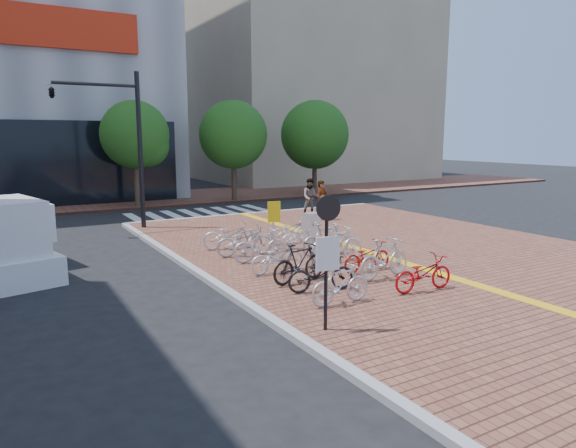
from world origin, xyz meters
TOP-DOWN VIEW (x-y plane):
  - ground at (0.00, 0.00)m, footprint 120.00×120.00m
  - sidewalk at (3.00, -5.00)m, footprint 14.00×34.00m
  - tactile_strip at (2.00, -5.00)m, footprint 0.40×34.00m
  - kerb_west at (-4.00, -5.00)m, footprint 0.25×34.00m
  - kerb_north at (3.00, 12.00)m, footprint 14.00×0.25m
  - far_sidewalk at (0.00, 21.00)m, footprint 70.00×8.00m
  - building_beige at (18.00, 32.00)m, footprint 20.00×18.00m
  - crosswalk at (0.50, 14.00)m, footprint 7.50×4.00m
  - street_trees at (5.04, 17.45)m, footprint 16.20×4.60m
  - bike_0 at (-2.13, -2.42)m, footprint 1.64×0.48m
  - bike_1 at (-1.95, -1.31)m, footprint 1.90×0.97m
  - bike_2 at (-2.01, -0.33)m, footprint 1.88×0.81m
  - bike_3 at (-2.05, 0.87)m, footprint 1.82×0.72m
  - bike_4 at (-1.89, 2.27)m, footprint 1.87×0.72m
  - bike_5 at (-1.96, 3.29)m, footprint 2.02×0.95m
  - bike_6 at (-1.95, 4.52)m, footprint 2.05×1.06m
  - bike_7 at (0.34, -2.63)m, footprint 1.83×0.74m
  - bike_8 at (0.28, -1.18)m, footprint 1.98×0.77m
  - bike_9 at (0.33, -0.34)m, footprint 1.74×0.67m
  - bike_10 at (0.26, 1.10)m, footprint 1.95×0.71m
  - bike_11 at (0.46, 1.99)m, footprint 1.86×0.63m
  - bike_12 at (0.30, 3.35)m, footprint 1.80×0.80m
  - bike_13 at (0.44, 4.34)m, footprint 1.94×0.93m
  - pedestrian_a at (4.46, 8.27)m, footprint 0.80×0.66m
  - pedestrian_b at (4.72, 9.67)m, footprint 1.14×1.06m
  - utility_box at (0.85, 3.54)m, footprint 0.63×0.51m
  - yellow_sign at (-0.61, 3.75)m, footprint 0.46×0.15m
  - notice_sign at (-3.37, -3.64)m, footprint 0.52×0.16m
  - traffic_light_pole at (-5.03, 10.49)m, footprint 3.57×1.38m
  - box_truck at (-8.83, 4.81)m, footprint 2.73×4.42m

SIDE VIEW (x-z plane):
  - ground at x=0.00m, z-range 0.00..0.00m
  - crosswalk at x=0.50m, z-range 0.00..0.01m
  - sidewalk at x=3.00m, z-range 0.00..0.15m
  - far_sidewalk at x=0.00m, z-range 0.00..0.15m
  - kerb_west at x=-4.00m, z-range 0.00..0.15m
  - kerb_north at x=3.00m, z-range 0.00..0.15m
  - tactile_strip at x=2.00m, z-range 0.15..0.16m
  - bike_9 at x=0.33m, z-range 0.15..1.05m
  - bike_12 at x=0.30m, z-range 0.15..1.07m
  - bike_3 at x=-2.05m, z-range 0.15..1.09m
  - bike_7 at x=0.34m, z-range 0.15..1.09m
  - bike_1 at x=-1.95m, z-range 0.15..1.10m
  - bike_13 at x=0.44m, z-range 0.15..1.13m
  - bike_0 at x=-2.13m, z-range 0.15..1.13m
  - bike_5 at x=-1.96m, z-range 0.15..1.17m
  - bike_6 at x=-1.95m, z-range 0.15..1.17m
  - bike_4 at x=-1.89m, z-range 0.15..1.24m
  - bike_2 at x=-2.01m, z-range 0.15..1.25m
  - bike_11 at x=0.46m, z-range 0.15..1.25m
  - bike_10 at x=0.26m, z-range 0.15..1.30m
  - bike_8 at x=0.28m, z-range 0.15..1.31m
  - utility_box at x=0.85m, z-range 0.15..1.36m
  - pedestrian_b at x=4.72m, z-range 0.15..2.02m
  - pedestrian_a at x=4.46m, z-range 0.15..2.04m
  - box_truck at x=-8.83m, z-range -0.07..2.31m
  - yellow_sign at x=-0.61m, z-range 0.48..2.18m
  - notice_sign at x=-3.37m, z-range 0.52..3.35m
  - street_trees at x=5.04m, z-range 0.92..7.27m
  - traffic_light_pole at x=-5.03m, z-range 1.42..8.07m
  - building_beige at x=18.00m, z-range 0.00..18.00m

